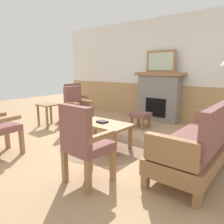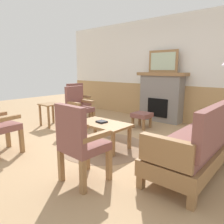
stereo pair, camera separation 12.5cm
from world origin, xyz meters
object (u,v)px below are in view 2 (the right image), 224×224
Objects in this scene: armchair_by_window_left at (78,100)px; armchair_front_center at (80,141)px; framed_picture at (163,61)px; armchair_near_fireplace at (78,106)px; couch at (198,143)px; footstool at (142,116)px; book_on_table at (102,122)px; side_table at (51,108)px; coffee_table at (103,126)px; fireplace at (161,97)px.

armchair_by_window_left is 3.38m from armchair_front_center.
framed_picture is 0.82× the size of armchair_near_fireplace.
couch reaches higher than footstool.
book_on_table is at bearing 121.53° from armchair_front_center.
side_table is at bearing 153.38° from armchair_front_center.
framed_picture reaches higher than coffee_table.
book_on_table is at bearing -29.46° from armchair_by_window_left.
side_table is at bearing 173.64° from book_on_table.
armchair_by_window_left is (-3.57, 0.95, 0.14)m from couch.
framed_picture is at bearing 59.57° from armchair_near_fireplace.
side_table is (-1.79, -1.28, 0.15)m from footstool.
fireplace reaches higher than book_on_table.
book_on_table is at bearing -87.33° from fireplace.
armchair_near_fireplace is (-1.12, -1.90, -0.11)m from fireplace.
armchair_near_fireplace reaches higher than book_on_table.
couch is at bearing -52.34° from framed_picture.
footstool is (-0.00, -0.92, -1.28)m from framed_picture.
fireplace is 1.33× the size of armchair_by_window_left.
armchair_by_window_left is 1.78× the size of side_table.
armchair_near_fireplace is at bearing 140.02° from armchair_front_center.
side_table is (-2.57, 1.29, -0.10)m from armchair_front_center.
coffee_table is (-1.60, -0.15, -0.01)m from couch.
footstool is 1.88m from armchair_by_window_left.
fireplace is at bearing 92.67° from book_on_table.
footstool is 0.41× the size of armchair_front_center.
couch is at bearing 51.29° from armchair_front_center.
framed_picture reaches higher than couch.
armchair_near_fireplace is (-1.11, -0.98, 0.25)m from footstool.
book_on_table is 1.51m from footstool.
framed_picture is 0.83× the size of coffee_table.
couch is at bearing 5.07° from book_on_table.
book_on_table is at bearing -85.55° from footstool.
fireplace is 3.25× the size of footstool.
couch is 1.64m from book_on_table.
armchair_near_fireplace is at bearing 157.50° from book_on_table.
coffee_table is at bearing -84.22° from footstool.
couch is 10.55× the size of book_on_table.
armchair_near_fireplace reaches higher than coffee_table.
coffee_table is 2.40× the size of footstool.
framed_picture is 1.45× the size of side_table.
couch is at bearing -52.34° from fireplace.
coffee_table is 1.51m from footstool.
couch is 1.61m from coffee_table.
side_table is at bearing -156.44° from armchair_near_fireplace.
side_table is at bearing -129.26° from fireplace.
armchair_by_window_left is at bearing -144.15° from framed_picture.
coffee_table is at bearing -5.54° from book_on_table.
couch is at bearing -1.09° from side_table.
armchair_front_center reaches higher than book_on_table.
armchair_front_center is (0.77, -3.49, -1.02)m from framed_picture.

